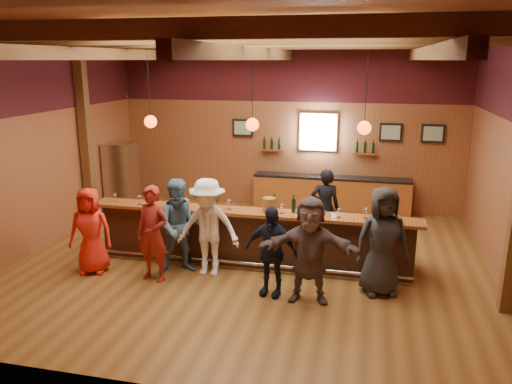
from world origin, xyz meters
TOP-DOWN VIEW (x-y plane):
  - room at (0.00, 0.06)m, footprint 9.04×9.00m
  - bar_counter at (0.02, 0.15)m, footprint 6.30×1.07m
  - back_bar_cabinet at (1.20, 3.72)m, footprint 4.00×0.52m
  - window at (0.80, 3.95)m, footprint 0.95×0.09m
  - framed_pictures at (1.67, 3.94)m, footprint 5.35×0.05m
  - wine_shelves at (0.80, 3.88)m, footprint 3.00×0.18m
  - pendant_lights at (0.00, 0.00)m, footprint 4.24×0.24m
  - stainless_fridge at (-4.10, 2.60)m, footprint 0.70×0.70m
  - customer_orange at (-2.80, -1.09)m, footprint 0.88×0.67m
  - customer_redvest at (-1.54, -1.15)m, footprint 0.70×0.53m
  - customer_denim at (-1.19, -0.71)m, footprint 1.06×0.96m
  - customer_white at (-0.66, -0.70)m, footprint 1.18×0.68m
  - customer_navy at (0.61, -1.26)m, footprint 0.96×0.53m
  - customer_brown at (1.26, -1.33)m, footprint 1.67×0.61m
  - customer_dark at (2.41, -0.79)m, footprint 1.04×0.83m
  - bartender at (1.27, 1.27)m, footprint 0.66×0.49m
  - ice_bucket at (0.36, -0.16)m, footprint 0.25×0.25m
  - bottle_a at (0.43, -0.07)m, footprint 0.07×0.07m
  - bottle_b at (0.80, -0.10)m, footprint 0.07×0.07m
  - glass_a at (-2.77, -0.17)m, footprint 0.07×0.07m
  - glass_b at (-2.21, -0.25)m, footprint 0.08×0.08m
  - glass_c at (-1.28, -0.17)m, footprint 0.08×0.08m
  - glass_d at (-1.21, -0.25)m, footprint 0.08×0.08m
  - glass_e at (-0.41, -0.18)m, footprint 0.09×0.09m
  - glass_f at (0.61, -0.20)m, footprint 0.08×0.08m
  - glass_g at (1.64, -0.22)m, footprint 0.08×0.08m
  - glass_h at (2.11, -0.14)m, footprint 0.09×0.09m

SIDE VIEW (x-z plane):
  - back_bar_cabinet at x=1.20m, z-range 0.00..0.95m
  - bar_counter at x=0.02m, z-range -0.03..1.08m
  - customer_navy at x=0.61m, z-range 0.00..1.55m
  - customer_orange at x=-2.80m, z-range 0.00..1.62m
  - bartender at x=1.27m, z-range 0.00..1.67m
  - customer_redvest at x=-1.54m, z-range 0.00..1.74m
  - customer_brown at x=1.26m, z-range 0.00..1.77m
  - customer_denim at x=-1.19m, z-range 0.00..1.78m
  - stainless_fridge at x=-4.10m, z-range 0.00..1.80m
  - customer_white at x=-0.66m, z-range 0.00..1.81m
  - customer_dark at x=2.41m, z-range 0.00..1.86m
  - glass_a at x=-2.77m, z-range 1.15..1.31m
  - glass_c at x=-1.28m, z-range 1.15..1.32m
  - glass_g at x=1.64m, z-range 1.15..1.32m
  - glass_d at x=-1.21m, z-range 1.15..1.33m
  - bottle_a at x=0.43m, z-range 1.07..1.41m
  - glass_f at x=0.61m, z-range 1.15..1.33m
  - glass_b at x=-2.21m, z-range 1.15..1.34m
  - ice_bucket at x=0.36m, z-range 1.11..1.38m
  - bottle_b at x=0.80m, z-range 1.07..1.42m
  - glass_h at x=2.11m, z-range 1.15..1.35m
  - glass_e at x=-0.41m, z-range 1.15..1.35m
  - wine_shelves at x=0.80m, z-range 1.47..1.77m
  - window at x=0.80m, z-range 1.57..2.52m
  - framed_pictures at x=1.67m, z-range 1.88..2.33m
  - pendant_lights at x=0.00m, z-range 2.02..3.39m
  - room at x=0.00m, z-range 0.95..5.47m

